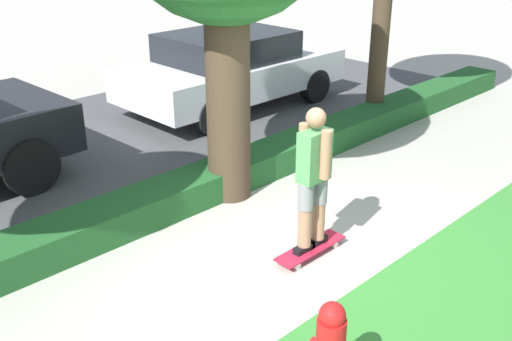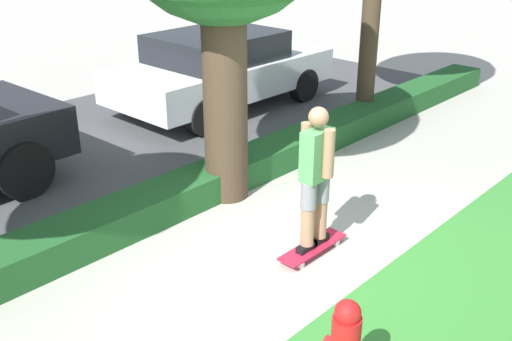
# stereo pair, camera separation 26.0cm
# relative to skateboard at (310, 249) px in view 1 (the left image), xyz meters

# --- Properties ---
(ground_plane) EXTENTS (60.00, 60.00, 0.00)m
(ground_plane) POSITION_rel_skateboard_xyz_m (0.07, 0.28, -0.08)
(ground_plane) COLOR #ADA89E
(street_asphalt) EXTENTS (15.13, 5.00, 0.01)m
(street_asphalt) POSITION_rel_skateboard_xyz_m (0.07, 4.48, -0.07)
(street_asphalt) COLOR #474749
(street_asphalt) RESTS_ON ground_plane
(hedge_row) EXTENTS (15.13, 0.60, 0.37)m
(hedge_row) POSITION_rel_skateboard_xyz_m (0.07, 1.88, 0.11)
(hedge_row) COLOR #1E5123
(hedge_row) RESTS_ON ground_plane
(skateboard) EXTENTS (0.91, 0.24, 0.10)m
(skateboard) POSITION_rel_skateboard_xyz_m (0.00, 0.00, 0.00)
(skateboard) COLOR red
(skateboard) RESTS_ON ground_plane
(skater_person) EXTENTS (0.48, 0.40, 1.56)m
(skater_person) POSITION_rel_skateboard_xyz_m (0.00, 0.00, 0.85)
(skater_person) COLOR black
(skater_person) RESTS_ON skateboard
(parked_car_middle) EXTENTS (4.21, 2.02, 1.39)m
(parked_car_middle) POSITION_rel_skateboard_xyz_m (2.97, 4.50, 0.66)
(parked_car_middle) COLOR silver
(parked_car_middle) RESTS_ON ground_plane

